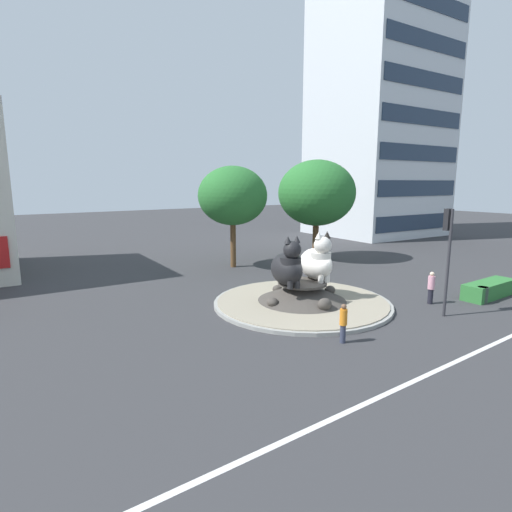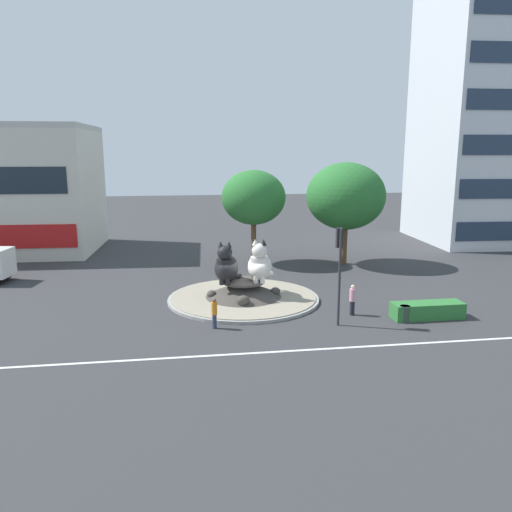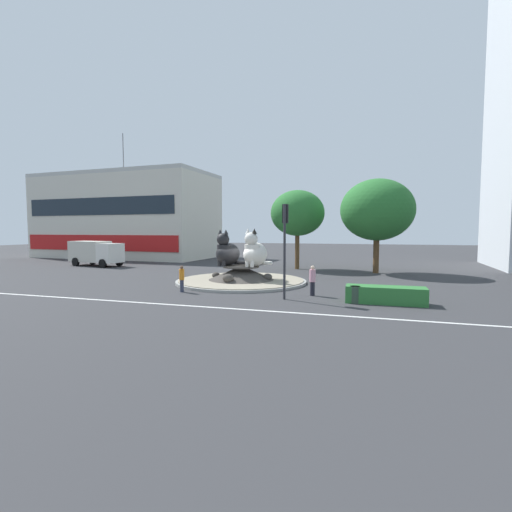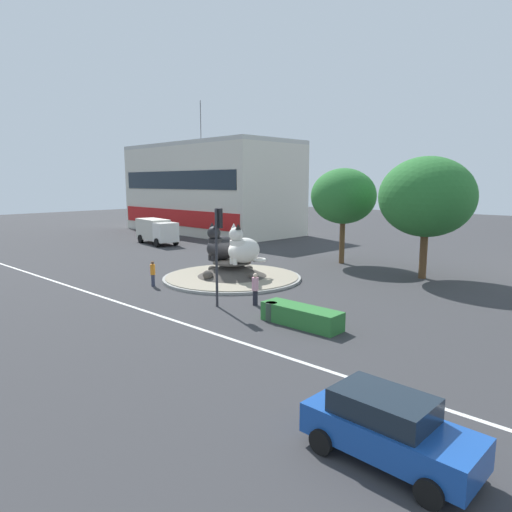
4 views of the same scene
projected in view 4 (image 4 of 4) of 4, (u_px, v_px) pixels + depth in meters
name	position (u px, v px, depth m)	size (l,w,h in m)	color
ground_plane	(232.00, 279.00, 31.72)	(160.00, 160.00, 0.00)	#333335
lane_centreline	(121.00, 303.00, 25.42)	(112.00, 0.20, 0.01)	silver
roundabout_island	(232.00, 273.00, 31.64)	(9.53, 9.53, 1.24)	gray
cat_statue_black	(220.00, 246.00, 32.04)	(2.03, 2.60, 2.66)	black
cat_statue_white	(243.00, 249.00, 30.66)	(2.07, 2.71, 2.73)	silver
traffic_light_mast	(218.00, 239.00, 24.24)	(0.33, 0.46, 5.28)	#2D2D33
shophouse_block	(210.00, 188.00, 61.17)	(25.23, 12.38, 16.47)	beige
clipped_hedge_strip	(301.00, 316.00, 21.41)	(4.04, 1.20, 0.90)	#2D7033
broadleaf_tree_behind_island	(427.00, 197.00, 31.11)	(6.43, 6.43, 8.39)	brown
second_tree_near_tower	(343.00, 196.00, 37.06)	(5.27, 5.27, 7.77)	brown
pedestrian_orange_shirt	(153.00, 273.00, 29.39)	(0.31, 0.31, 1.66)	#33384C
pedestrian_pink_shirt	(255.00, 288.00, 24.85)	(0.36, 0.36, 1.78)	black
sedan_on_far_lane	(388.00, 427.00, 10.91)	(4.19, 2.04, 1.67)	#19479E
delivery_box_truck	(156.00, 230.00, 49.54)	(6.53, 3.28, 2.66)	silver
litter_bin	(271.00, 312.00, 22.14)	(0.56, 0.56, 0.90)	#2D4233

